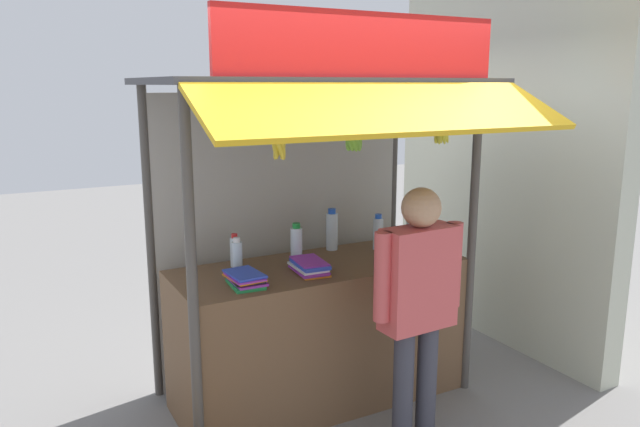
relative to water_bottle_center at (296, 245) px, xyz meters
name	(u,v)px	position (x,y,z in m)	size (l,w,h in m)	color
ground_plane	(320,396)	(0.13, -0.09, -1.09)	(20.00, 20.00, 0.00)	slate
stall_counter	(320,332)	(0.13, -0.09, -0.61)	(1.96, 0.75, 0.96)	brown
stall_structure	(310,174)	(0.13, 0.06, 0.46)	(2.16, 1.68, 2.53)	#4C4742
water_bottle_center	(296,245)	(0.00, 0.00, 0.00)	(0.08, 0.08, 0.28)	silver
water_bottle_far_left	(237,258)	(-0.43, -0.03, -0.02)	(0.07, 0.07, 0.24)	silver
water_bottle_far_right	(332,230)	(0.39, 0.21, 0.01)	(0.09, 0.09, 0.30)	silver
water_bottle_front_left	(235,251)	(-0.38, 0.15, -0.03)	(0.06, 0.06, 0.22)	silver
water_bottle_right	(378,233)	(0.69, 0.06, -0.01)	(0.07, 0.07, 0.26)	silver
water_bottle_front_right	(412,225)	(0.99, 0.04, 0.02)	(0.09, 0.09, 0.32)	silver
magazine_stack_rear_center	(309,267)	(-0.01, -0.21, -0.09)	(0.21, 0.32, 0.08)	orange
magazine_stack_back_left	(398,263)	(0.57, -0.37, -0.11)	(0.19, 0.31, 0.04)	yellow
magazine_stack_mid_left	(245,279)	(-0.46, -0.25, -0.09)	(0.21, 0.29, 0.08)	green
banana_bunch_inner_right	(354,137)	(0.09, -0.56, 0.75)	(0.12, 0.12, 0.29)	#332D23
banana_bunch_inner_left	(441,131)	(0.72, -0.56, 0.77)	(0.10, 0.10, 0.27)	#332D23
banana_bunch_leftmost	(279,145)	(-0.37, -0.56, 0.73)	(0.09, 0.09, 0.30)	#332D23
vendor_person	(418,295)	(0.36, -0.86, -0.14)	(0.60, 0.23, 1.58)	#383842
neighbour_wall	(501,149)	(2.01, 0.21, 0.52)	(0.20, 2.40, 3.23)	beige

